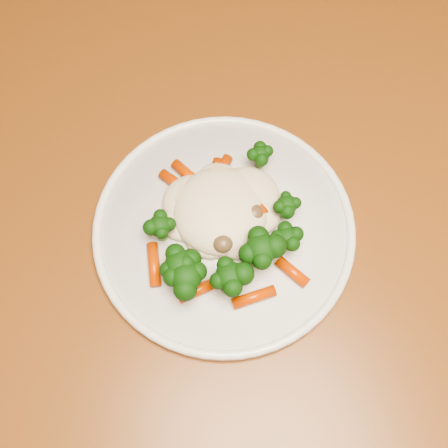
# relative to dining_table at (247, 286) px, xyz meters

# --- Properties ---
(dining_table) EXTENTS (1.36, 1.04, 0.75)m
(dining_table) POSITION_rel_dining_table_xyz_m (0.00, 0.00, 0.00)
(dining_table) COLOR brown
(dining_table) RESTS_ON ground
(plate) EXTENTS (0.28, 0.28, 0.01)m
(plate) POSITION_rel_dining_table_xyz_m (-0.02, 0.04, 0.10)
(plate) COLOR white
(plate) RESTS_ON dining_table
(meal) EXTENTS (0.18, 0.18, 0.05)m
(meal) POSITION_rel_dining_table_xyz_m (-0.02, 0.03, 0.13)
(meal) COLOR beige
(meal) RESTS_ON plate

